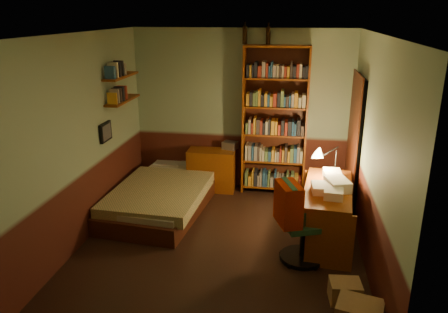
% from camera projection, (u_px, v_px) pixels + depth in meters
% --- Properties ---
extents(floor, '(3.50, 4.00, 0.02)m').
position_uv_depth(floor, '(221.00, 244.00, 5.60)').
color(floor, black).
rests_on(floor, ground).
extents(ceiling, '(3.50, 4.00, 0.02)m').
position_uv_depth(ceiling, '(220.00, 33.00, 4.78)').
color(ceiling, silver).
rests_on(ceiling, wall_back).
extents(wall_back, '(3.50, 0.02, 2.60)m').
position_uv_depth(wall_back, '(242.00, 111.00, 7.07)').
color(wall_back, gray).
rests_on(wall_back, ground).
extents(wall_left, '(0.02, 4.00, 2.60)m').
position_uv_depth(wall_left, '(82.00, 140.00, 5.46)').
color(wall_left, gray).
rests_on(wall_left, ground).
extents(wall_right, '(0.02, 4.00, 2.60)m').
position_uv_depth(wall_right, '(374.00, 155.00, 4.92)').
color(wall_right, gray).
rests_on(wall_right, ground).
extents(wall_front, '(3.50, 0.02, 2.60)m').
position_uv_depth(wall_front, '(176.00, 224.00, 3.31)').
color(wall_front, gray).
rests_on(wall_front, ground).
extents(doorway, '(0.06, 0.90, 2.00)m').
position_uv_depth(doorway, '(354.00, 146.00, 6.24)').
color(doorway, black).
rests_on(doorway, ground).
extents(door_trim, '(0.02, 0.98, 2.08)m').
position_uv_depth(door_trim, '(352.00, 146.00, 6.24)').
color(door_trim, '#3B170C').
rests_on(door_trim, ground).
extents(bed, '(1.41, 2.35, 0.67)m').
position_uv_depth(bed, '(163.00, 186.00, 6.56)').
color(bed, olive).
rests_on(bed, ground).
extents(dresser, '(0.78, 0.40, 0.68)m').
position_uv_depth(dresser, '(212.00, 170.00, 7.22)').
color(dresser, '#6E310D').
rests_on(dresser, ground).
extents(mini_stereo, '(0.27, 0.24, 0.12)m').
position_uv_depth(mini_stereo, '(230.00, 145.00, 7.16)').
color(mini_stereo, '#B2B2B7').
rests_on(mini_stereo, dresser).
extents(bookshelf, '(1.01, 0.32, 2.36)m').
position_uv_depth(bookshelf, '(275.00, 122.00, 6.88)').
color(bookshelf, '#6E310D').
rests_on(bookshelf, ground).
extents(bottle_left, '(0.09, 0.09, 0.27)m').
position_uv_depth(bottle_left, '(245.00, 35.00, 6.64)').
color(bottle_left, black).
rests_on(bottle_left, bookshelf).
extents(bottle_right, '(0.09, 0.09, 0.26)m').
position_uv_depth(bottle_right, '(268.00, 36.00, 6.59)').
color(bottle_right, black).
rests_on(bottle_right, bookshelf).
extents(desk, '(0.70, 1.43, 0.74)m').
position_uv_depth(desk, '(326.00, 214.00, 5.58)').
color(desk, '#6E310D').
rests_on(desk, ground).
extents(paper_stack, '(0.33, 0.39, 0.13)m').
position_uv_depth(paper_stack, '(338.00, 184.00, 5.38)').
color(paper_stack, silver).
rests_on(paper_stack, desk).
extents(desk_lamp, '(0.23, 0.23, 0.57)m').
position_uv_depth(desk_lamp, '(336.00, 155.00, 5.78)').
color(desk_lamp, black).
rests_on(desk_lamp, desk).
extents(office_chair, '(0.53, 0.50, 0.86)m').
position_uv_depth(office_chair, '(303.00, 227.00, 5.11)').
color(office_chair, '#245031').
rests_on(office_chair, ground).
extents(red_jacket, '(0.23, 0.42, 0.48)m').
position_uv_depth(red_jacket, '(288.00, 167.00, 5.11)').
color(red_jacket, '#B02300').
rests_on(red_jacket, office_chair).
extents(wall_shelf_lower, '(0.20, 0.90, 0.03)m').
position_uv_depth(wall_shelf_lower, '(123.00, 100.00, 6.38)').
color(wall_shelf_lower, '#6E310D').
rests_on(wall_shelf_lower, wall_left).
extents(wall_shelf_upper, '(0.20, 0.90, 0.03)m').
position_uv_depth(wall_shelf_upper, '(121.00, 76.00, 6.27)').
color(wall_shelf_upper, '#6E310D').
rests_on(wall_shelf_upper, wall_left).
extents(framed_picture, '(0.04, 0.32, 0.26)m').
position_uv_depth(framed_picture, '(106.00, 132.00, 6.03)').
color(framed_picture, black).
rests_on(framed_picture, wall_left).
extents(cardboard_box_b, '(0.33, 0.28, 0.22)m').
position_uv_depth(cardboard_box_b, '(345.00, 291.00, 4.47)').
color(cardboard_box_b, '#9C794B').
rests_on(cardboard_box_b, ground).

